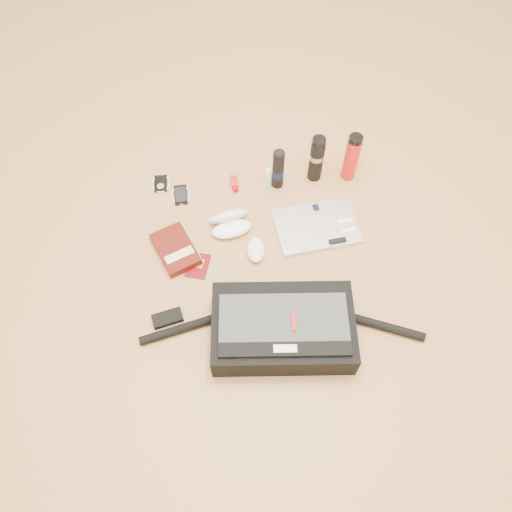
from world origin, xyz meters
name	(u,v)px	position (x,y,z in m)	size (l,w,h in m)	color
ground	(267,275)	(0.00, 0.00, 0.00)	(4.00, 4.00, 0.00)	#A97946
messenger_bag	(282,328)	(0.03, -0.25, 0.06)	(1.01, 0.33, 0.14)	black
laptop	(317,226)	(0.22, 0.20, 0.01)	(0.35, 0.27, 0.03)	silver
book	(176,249)	(-0.34, 0.13, 0.02)	(0.21, 0.24, 0.04)	#410D08
passport	(198,265)	(-0.26, 0.06, 0.00)	(0.11, 0.13, 0.01)	#55060F
mouse	(256,250)	(-0.04, 0.10, 0.02)	(0.07, 0.12, 0.04)	white
sunglasses_case	(230,223)	(-0.13, 0.23, 0.03)	(0.19, 0.17, 0.09)	white
ipod	(161,184)	(-0.41, 0.47, 0.00)	(0.08, 0.09, 0.01)	black
phone	(181,195)	(-0.33, 0.40, 0.01)	(0.08, 0.10, 0.01)	black
inhaler	(234,182)	(-0.10, 0.45, 0.01)	(0.03, 0.10, 0.03)	#A4181B
spray_bottle	(269,178)	(0.04, 0.44, 0.05)	(0.03, 0.03, 0.10)	#A7CDE2
aerosol_can	(278,169)	(0.08, 0.43, 0.10)	(0.05, 0.05, 0.20)	black
thermos_black	(316,159)	(0.24, 0.47, 0.11)	(0.06, 0.06, 0.23)	black
thermos_red	(351,158)	(0.39, 0.46, 0.11)	(0.07, 0.07, 0.23)	red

